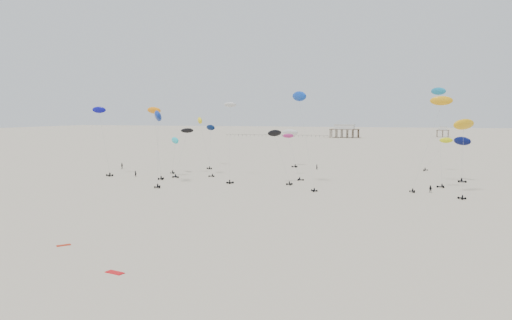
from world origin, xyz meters
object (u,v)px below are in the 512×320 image
(pavilion_main, at_px, (345,132))
(spectator_0, at_px, (136,177))
(rig_4, at_px, (438,112))
(rig_0, at_px, (175,146))
(pavilion_small, at_px, (443,132))
(rig_9, at_px, (439,111))

(pavilion_main, xyz_separation_m, spectator_0, (-29.49, -247.58, -4.22))
(pavilion_main, bearing_deg, spectator_0, -96.79)
(pavilion_main, height_order, rig_4, rig_4)
(rig_0, bearing_deg, pavilion_small, -146.54)
(pavilion_main, xyz_separation_m, rig_4, (49.48, -250.57, 13.71))
(pavilion_small, bearing_deg, pavilion_main, -156.80)
(rig_4, xyz_separation_m, rig_9, (0.84, 10.05, 0.37))
(pavilion_small, bearing_deg, spectator_0, -109.72)
(pavilion_main, height_order, pavilion_small, pavilion_main)
(pavilion_main, distance_m, rig_4, 255.78)
(rig_9, bearing_deg, pavilion_small, -2.49)
(pavilion_small, height_order, rig_9, rig_9)
(pavilion_small, relative_size, rig_4, 0.41)
(pavilion_small, relative_size, rig_0, 0.83)
(spectator_0, bearing_deg, rig_4, -172.17)
(pavilion_small, distance_m, rig_9, 271.64)
(pavilion_main, bearing_deg, rig_0, -95.42)
(pavilion_small, bearing_deg, rig_9, -94.16)
(pavilion_small, xyz_separation_m, rig_0, (-92.50, -266.98, 4.72))
(rig_0, height_order, rig_4, rig_4)
(pavilion_main, distance_m, spectator_0, 249.37)
(rig_4, bearing_deg, pavilion_main, -95.62)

